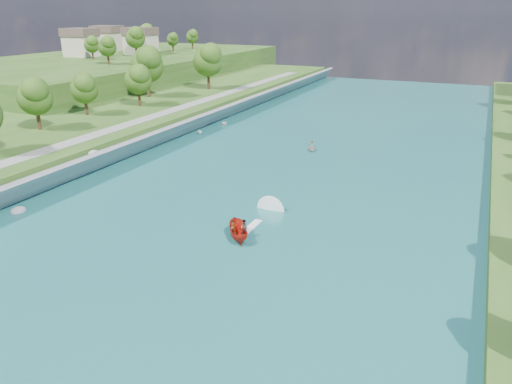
% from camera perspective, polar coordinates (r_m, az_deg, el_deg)
% --- Properties ---
extents(ground, '(260.00, 260.00, 0.00)m').
position_cam_1_polar(ground, '(48.81, -9.63, -8.38)').
color(ground, '#2D5119').
rests_on(ground, ground).
extents(river_water, '(55.00, 240.00, 0.10)m').
position_cam_1_polar(river_water, '(64.69, 0.14, -0.66)').
color(river_water, '#165357').
rests_on(river_water, ground).
extents(ridge_west, '(60.00, 120.00, 9.00)m').
position_cam_1_polar(ridge_west, '(169.64, -15.51, 13.27)').
color(ridge_west, '#2D5119').
rests_on(ridge_west, ground).
extents(riprap_bank, '(5.02, 236.00, 4.50)m').
position_cam_1_polar(riprap_bank, '(77.09, -18.03, 3.18)').
color(riprap_bank, slate).
rests_on(riprap_bank, ground).
extents(riverside_path, '(3.00, 200.00, 0.10)m').
position_cam_1_polar(riverside_path, '(81.84, -21.18, 5.04)').
color(riverside_path, gray).
rests_on(riverside_path, berm_west).
extents(ridge_houses, '(29.50, 29.50, 8.40)m').
position_cam_1_polar(ridge_houses, '(176.67, -16.34, 16.32)').
color(ridge_houses, beige).
rests_on(ridge_houses, ridge_west).
extents(trees_ridge, '(19.46, 60.89, 10.93)m').
position_cam_1_polar(trees_ridge, '(169.08, -12.88, 16.62)').
color(trees_ridge, '#2C5215').
rests_on(trees_ridge, ridge_west).
extents(motorboat, '(4.08, 19.20, 2.20)m').
position_cam_1_polar(motorboat, '(53.91, -1.53, -4.12)').
color(motorboat, '#AB1A0D').
rests_on(motorboat, river_water).
extents(raft, '(2.99, 3.48, 1.57)m').
position_cam_1_polar(raft, '(86.84, 6.40, 5.00)').
color(raft, gray).
rests_on(raft, river_water).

